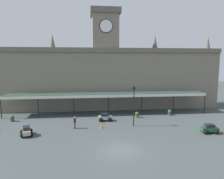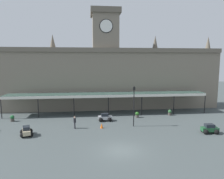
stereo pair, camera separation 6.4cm
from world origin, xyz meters
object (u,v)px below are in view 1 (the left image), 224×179
at_px(victorian_lamppost, 134,102).
at_px(pedestrian_beside_cars, 75,122).
at_px(car_beige_sedan, 26,132).
at_px(planter_forecourt_centre, 137,115).
at_px(traffic_cone, 102,126).
at_px(car_silver_sedan, 105,118).
at_px(planter_by_canopy, 12,118).
at_px(car_green_sedan, 210,129).
at_px(planter_near_kerb, 170,112).

bearing_deg(victorian_lamppost, pedestrian_beside_cars, -179.46).
bearing_deg(pedestrian_beside_cars, car_beige_sedan, -159.45).
bearing_deg(planter_forecourt_centre, victorian_lamppost, -109.19).
distance_m(car_beige_sedan, pedestrian_beside_cars, 6.15).
relative_size(pedestrian_beside_cars, planter_forecourt_centre, 1.74).
bearing_deg(traffic_cone, car_silver_sedan, 78.33).
xyz_separation_m(traffic_cone, planter_by_canopy, (-13.41, 4.75, 0.13)).
bearing_deg(traffic_cone, planter_by_canopy, 160.49).
distance_m(car_green_sedan, pedestrian_beside_cars, 17.66).
xyz_separation_m(planter_forecourt_centre, planter_near_kerb, (5.88, 0.85, 0.00)).
height_order(car_silver_sedan, planter_near_kerb, car_silver_sedan).
distance_m(traffic_cone, planter_near_kerb, 13.26).
height_order(victorian_lamppost, planter_near_kerb, victorian_lamppost).
height_order(pedestrian_beside_cars, victorian_lamppost, victorian_lamppost).
relative_size(car_green_sedan, planter_near_kerb, 2.22).
xyz_separation_m(planter_by_canopy, planter_near_kerb, (25.39, 0.94, 0.00)).
distance_m(car_beige_sedan, planter_by_canopy, 7.74).
bearing_deg(pedestrian_beside_cars, planter_by_canopy, 155.40).
height_order(car_beige_sedan, victorian_lamppost, victorian_lamppost).
bearing_deg(pedestrian_beside_cars, traffic_cone, -4.49).
distance_m(car_beige_sedan, traffic_cone, 9.59).
height_order(car_green_sedan, traffic_cone, car_green_sedan).
relative_size(car_green_sedan, planter_by_canopy, 2.22).
bearing_deg(victorian_lamppost, planter_forecourt_centre, 70.81).
bearing_deg(planter_forecourt_centre, car_silver_sedan, -165.54).
height_order(car_beige_sedan, traffic_cone, car_beige_sedan).
bearing_deg(car_green_sedan, victorian_lamppost, 156.77).
distance_m(car_silver_sedan, victorian_lamppost, 5.76).
distance_m(car_green_sedan, planter_by_canopy, 28.24).
bearing_deg(traffic_cone, planter_near_kerb, 25.41).
bearing_deg(planter_near_kerb, victorian_lamppost, -144.39).
height_order(pedestrian_beside_cars, planter_by_canopy, pedestrian_beside_cars).
relative_size(victorian_lamppost, traffic_cone, 8.04).
relative_size(car_beige_sedan, pedestrian_beside_cars, 1.33).
relative_size(car_green_sedan, traffic_cone, 2.99).
height_order(car_silver_sedan, car_green_sedan, same).
bearing_deg(car_beige_sedan, planter_by_canopy, 121.19).
xyz_separation_m(car_beige_sedan, planter_near_kerb, (21.38, 7.56, -0.01)).
bearing_deg(car_silver_sedan, planter_by_canopy, 174.73).
bearing_deg(planter_near_kerb, car_green_sedan, -80.09).
relative_size(planter_forecourt_centre, planter_near_kerb, 1.00).
height_order(traffic_cone, planter_forecourt_centre, planter_forecourt_centre).
xyz_separation_m(car_beige_sedan, pedestrian_beside_cars, (5.75, 2.15, 0.41)).
relative_size(pedestrian_beside_cars, planter_by_canopy, 1.74).
relative_size(traffic_cone, planter_near_kerb, 0.74).
relative_size(traffic_cone, planter_by_canopy, 0.74).
distance_m(pedestrian_beside_cars, planter_by_canopy, 10.74).
xyz_separation_m(victorian_lamppost, planter_near_kerb, (7.43, 5.32, -3.01)).
distance_m(car_silver_sedan, planter_by_canopy, 14.19).
xyz_separation_m(car_green_sedan, victorian_lamppost, (-9.04, 3.88, 3.00)).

